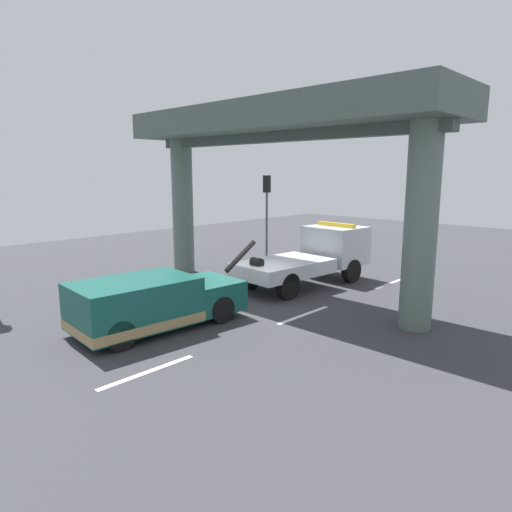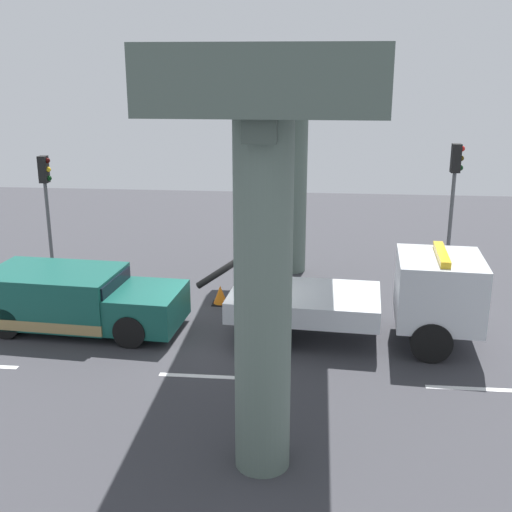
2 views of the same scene
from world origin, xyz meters
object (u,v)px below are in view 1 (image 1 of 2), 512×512
object	(u,v)px
towed_van_green	(152,303)
traffic_light_far	(267,199)
tow_truck_white	(315,255)
traffic_cone_orange	(200,286)

from	to	relation	value
towed_van_green	traffic_light_far	bearing A→B (deg)	25.45
tow_truck_white	traffic_cone_orange	size ratio (longest dim) A/B	12.80
tow_truck_white	traffic_cone_orange	bearing A→B (deg)	153.79
traffic_light_far	towed_van_green	bearing A→B (deg)	-154.55
traffic_light_far	tow_truck_white	bearing A→B (deg)	-117.20
tow_truck_white	traffic_light_far	xyz separation A→B (m)	(2.65, 5.15, 2.06)
towed_van_green	traffic_light_far	distance (m)	12.09
tow_truck_white	towed_van_green	size ratio (longest dim) A/B	1.37
traffic_cone_orange	tow_truck_white	bearing A→B (deg)	-26.21
tow_truck_white	traffic_cone_orange	xyz separation A→B (m)	(-4.46, 2.20, -0.93)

